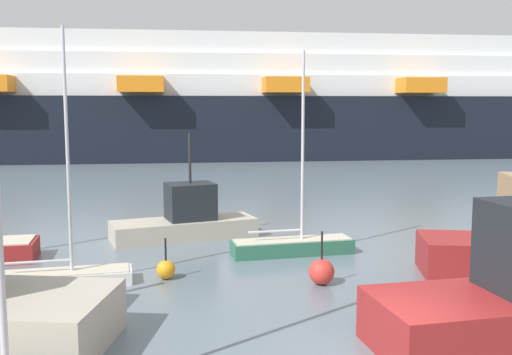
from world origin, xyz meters
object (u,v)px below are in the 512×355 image
sailboat_0 (61,274)px  sailboat_5 (293,244)px  channel_buoy_2 (166,269)px  fishing_boat_2 (186,220)px  channel_buoy_1 (322,272)px  cruise_ship (79,102)px

sailboat_0 → sailboat_5: size_ratio=1.05×
sailboat_5 → channel_buoy_2: 4.96m
fishing_boat_2 → channel_buoy_1: (3.68, -6.66, -0.34)m
channel_buoy_1 → sailboat_0: bearing=171.8°
cruise_ship → fishing_boat_2: bearing=-75.3°
channel_buoy_2 → channel_buoy_1: bearing=-15.5°
sailboat_5 → channel_buoy_1: bearing=-93.2°
sailboat_0 → sailboat_5: bearing=13.9°
channel_buoy_2 → fishing_boat_2: bearing=81.6°
channel_buoy_1 → fishing_boat_2: bearing=118.9°
sailboat_0 → fishing_boat_2: 6.76m
channel_buoy_2 → cruise_ship: cruise_ship is taller
sailboat_5 → channel_buoy_1: sailboat_5 is taller
channel_buoy_1 → cruise_ship: size_ratio=0.01×
sailboat_0 → channel_buoy_1: bearing=-12.7°
channel_buoy_1 → cruise_ship: (-12.69, 44.30, 5.06)m
fishing_boat_2 → sailboat_0: bearing=-137.7°
sailboat_0 → sailboat_5: sailboat_0 is taller
sailboat_0 → channel_buoy_2: sailboat_0 is taller
sailboat_0 → sailboat_5: 7.80m
sailboat_5 → sailboat_0: bearing=-166.3°
fishing_boat_2 → cruise_ship: cruise_ship is taller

